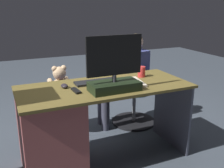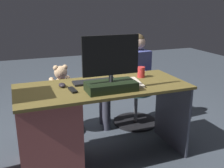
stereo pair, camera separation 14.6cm
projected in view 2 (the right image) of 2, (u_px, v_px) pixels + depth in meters
name	position (u px, v px, depth m)	size (l,w,h in m)	color
ground_plane	(95.00, 143.00, 2.91)	(10.00, 10.00, 0.00)	#3F4852
desk	(59.00, 128.00, 2.38)	(1.57, 0.68, 0.76)	brown
monitor	(111.00, 75.00, 2.24)	(0.49, 0.22, 0.47)	black
keyboard	(95.00, 82.00, 2.50)	(0.42, 0.14, 0.02)	black
computer_mouse	(62.00, 85.00, 2.37)	(0.06, 0.10, 0.04)	#282229
cup	(141.00, 72.00, 2.67)	(0.08, 0.08, 0.11)	red
tv_remote	(73.00, 90.00, 2.27)	(0.04, 0.15, 0.02)	black
notebook_binder	(128.00, 83.00, 2.46)	(0.22, 0.30, 0.02)	beige
office_chair_teddy	(63.00, 110.00, 3.12)	(0.50, 0.50, 0.47)	black
teddy_bear	(61.00, 81.00, 3.02)	(0.25, 0.25, 0.35)	#DBB386
visitor_chair	(136.00, 104.00, 3.34)	(0.55, 0.55, 0.47)	black
person	(129.00, 73.00, 3.19)	(0.58, 0.51, 1.14)	#3D4486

